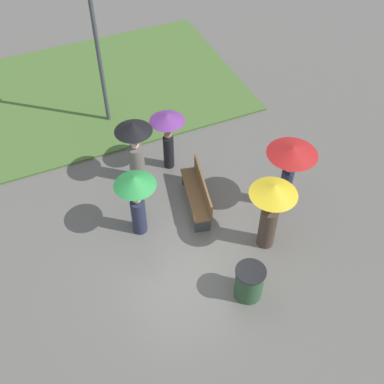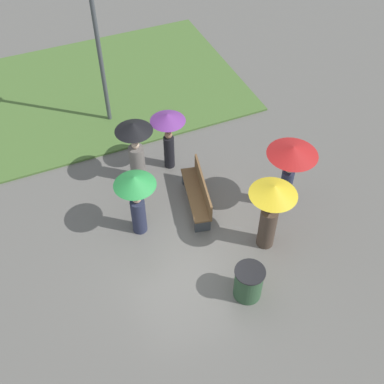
{
  "view_description": "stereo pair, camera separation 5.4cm",
  "coord_description": "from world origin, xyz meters",
  "px_view_note": "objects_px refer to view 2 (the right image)",
  "views": [
    {
      "loc": [
        6.26,
        -2.55,
        9.03
      ],
      "look_at": [
        -0.82,
        0.56,
        0.83
      ],
      "focal_mm": 45.0,
      "sensor_mm": 36.0,
      "label": 1
    },
    {
      "loc": [
        6.28,
        -2.5,
        9.03
      ],
      "look_at": [
        -0.82,
        0.56,
        0.83
      ],
      "focal_mm": 45.0,
      "sensor_mm": 36.0,
      "label": 2
    }
  ],
  "objects_px": {
    "park_bench": "(199,192)",
    "trash_bin": "(248,283)",
    "crowd_person_yellow": "(271,205)",
    "crowd_person_red": "(291,161)",
    "lamp_post": "(97,37)",
    "crowd_person_green": "(136,194)",
    "crowd_person_purple": "(168,129)",
    "crowd_person_black": "(135,144)"
  },
  "relations": [
    {
      "from": "crowd_person_black",
      "to": "crowd_person_purple",
      "type": "bearing_deg",
      "value": -162.34
    },
    {
      "from": "lamp_post",
      "to": "crowd_person_purple",
      "type": "bearing_deg",
      "value": 19.89
    },
    {
      "from": "lamp_post",
      "to": "crowd_person_green",
      "type": "xyz_separation_m",
      "value": [
        4.35,
        -0.55,
        -1.46
      ]
    },
    {
      "from": "crowd_person_yellow",
      "to": "crowd_person_red",
      "type": "bearing_deg",
      "value": -166.42
    },
    {
      "from": "lamp_post",
      "to": "park_bench",
      "type": "bearing_deg",
      "value": 14.07
    },
    {
      "from": "lamp_post",
      "to": "crowd_person_red",
      "type": "height_order",
      "value": "lamp_post"
    },
    {
      "from": "crowd_person_yellow",
      "to": "crowd_person_purple",
      "type": "relative_size",
      "value": 1.11
    },
    {
      "from": "crowd_person_yellow",
      "to": "crowd_person_green",
      "type": "xyz_separation_m",
      "value": [
        -1.54,
        -2.54,
        -0.08
      ]
    },
    {
      "from": "crowd_person_yellow",
      "to": "crowd_person_red",
      "type": "distance_m",
      "value": 1.34
    },
    {
      "from": "park_bench",
      "to": "crowd_person_black",
      "type": "distance_m",
      "value": 1.97
    },
    {
      "from": "trash_bin",
      "to": "crowd_person_red",
      "type": "distance_m",
      "value": 2.99
    },
    {
      "from": "crowd_person_red",
      "to": "crowd_person_green",
      "type": "relative_size",
      "value": 1.09
    },
    {
      "from": "crowd_person_yellow",
      "to": "lamp_post",
      "type": "bearing_deg",
      "value": -99.02
    },
    {
      "from": "crowd_person_yellow",
      "to": "crowd_person_purple",
      "type": "bearing_deg",
      "value": -99.93
    },
    {
      "from": "crowd_person_red",
      "to": "crowd_person_green",
      "type": "bearing_deg",
      "value": -32.67
    },
    {
      "from": "trash_bin",
      "to": "crowd_person_yellow",
      "type": "relative_size",
      "value": 0.43
    },
    {
      "from": "crowd_person_red",
      "to": "crowd_person_black",
      "type": "relative_size",
      "value": 1.04
    },
    {
      "from": "lamp_post",
      "to": "crowd_person_green",
      "type": "height_order",
      "value": "lamp_post"
    },
    {
      "from": "lamp_post",
      "to": "trash_bin",
      "type": "xyz_separation_m",
      "value": [
        6.94,
        0.98,
        -2.28
      ]
    },
    {
      "from": "trash_bin",
      "to": "crowd_person_red",
      "type": "bearing_deg",
      "value": 133.6
    },
    {
      "from": "crowd_person_yellow",
      "to": "crowd_person_red",
      "type": "xyz_separation_m",
      "value": [
        -0.88,
        1.0,
        0.18
      ]
    },
    {
      "from": "park_bench",
      "to": "trash_bin",
      "type": "height_order",
      "value": "park_bench"
    },
    {
      "from": "crowd_person_red",
      "to": "crowd_person_black",
      "type": "distance_m",
      "value": 3.8
    },
    {
      "from": "park_bench",
      "to": "trash_bin",
      "type": "relative_size",
      "value": 2.25
    },
    {
      "from": "park_bench",
      "to": "crowd_person_green",
      "type": "height_order",
      "value": "crowd_person_green"
    },
    {
      "from": "trash_bin",
      "to": "crowd_person_red",
      "type": "relative_size",
      "value": 0.43
    },
    {
      "from": "trash_bin",
      "to": "lamp_post",
      "type": "bearing_deg",
      "value": -171.99
    },
    {
      "from": "crowd_person_purple",
      "to": "crowd_person_yellow",
      "type": "bearing_deg",
      "value": 55.46
    },
    {
      "from": "crowd_person_green",
      "to": "crowd_person_purple",
      "type": "bearing_deg",
      "value": -82.94
    },
    {
      "from": "trash_bin",
      "to": "crowd_person_yellow",
      "type": "xyz_separation_m",
      "value": [
        -1.04,
        1.02,
        0.9
      ]
    },
    {
      "from": "crowd_person_green",
      "to": "park_bench",
      "type": "bearing_deg",
      "value": -128.08
    },
    {
      "from": "crowd_person_red",
      "to": "crowd_person_yellow",
      "type": "bearing_deg",
      "value": 19.34
    },
    {
      "from": "crowd_person_purple",
      "to": "trash_bin",
      "type": "bearing_deg",
      "value": 38.36
    },
    {
      "from": "park_bench",
      "to": "crowd_person_red",
      "type": "distance_m",
      "value": 2.35
    },
    {
      "from": "lamp_post",
      "to": "crowd_person_red",
      "type": "bearing_deg",
      "value": 30.8
    },
    {
      "from": "crowd_person_red",
      "to": "crowd_person_purple",
      "type": "distance_m",
      "value": 3.23
    },
    {
      "from": "crowd_person_red",
      "to": "lamp_post",
      "type": "bearing_deg",
      "value": -81.17
    },
    {
      "from": "lamp_post",
      "to": "crowd_person_red",
      "type": "xyz_separation_m",
      "value": [
        5.02,
        2.99,
        -1.2
      ]
    },
    {
      "from": "crowd_person_purple",
      "to": "park_bench",
      "type": "bearing_deg",
      "value": 42.13
    },
    {
      "from": "crowd_person_purple",
      "to": "crowd_person_black",
      "type": "height_order",
      "value": "crowd_person_black"
    },
    {
      "from": "trash_bin",
      "to": "crowd_person_purple",
      "type": "relative_size",
      "value": 0.48
    },
    {
      "from": "park_bench",
      "to": "crowd_person_purple",
      "type": "relative_size",
      "value": 1.08
    }
  ]
}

